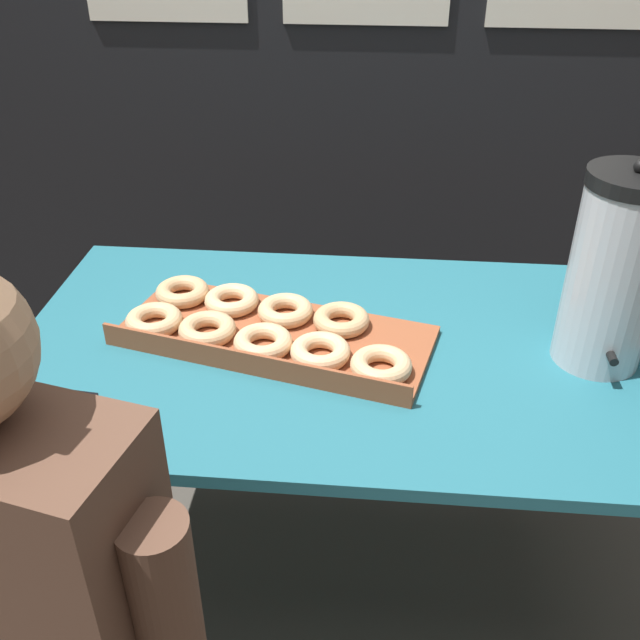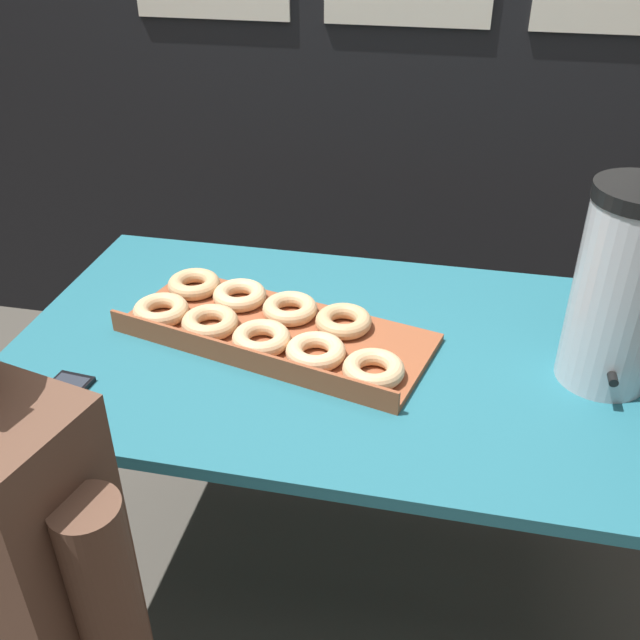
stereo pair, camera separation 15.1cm
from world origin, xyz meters
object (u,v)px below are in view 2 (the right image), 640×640
(coffee_urn, at_px, (622,289))
(person_seated, at_px, (12,628))
(donut_box, at_px, (268,326))
(cell_phone, at_px, (56,398))

(coffee_urn, relative_size, person_seated, 0.34)
(donut_box, height_order, cell_phone, donut_box)
(coffee_urn, distance_m, person_seated, 1.20)
(coffee_urn, height_order, person_seated, person_seated)
(cell_phone, distance_m, person_seated, 0.43)
(donut_box, relative_size, cell_phone, 4.49)
(donut_box, bearing_deg, coffee_urn, 13.20)
(person_seated, bearing_deg, cell_phone, -60.76)
(coffee_urn, bearing_deg, person_seated, -143.37)
(donut_box, height_order, coffee_urn, coffee_urn)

